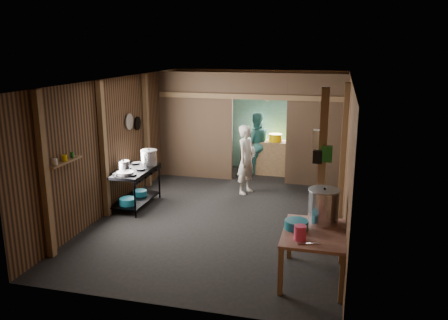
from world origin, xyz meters
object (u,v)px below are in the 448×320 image
(yellow_tub, at_px, (275,138))
(cook, at_px, (247,160))
(stove_pot_large, at_px, (149,158))
(prep_table, at_px, (313,255))
(pink_bucket, at_px, (300,233))
(stock_pot, at_px, (324,207))
(gas_range, at_px, (135,188))

(yellow_tub, height_order, cook, cook)
(stove_pot_large, distance_m, yellow_tub, 3.55)
(prep_table, xyz_separation_m, pink_bucket, (-0.18, -0.31, 0.45))
(stove_pot_large, height_order, stock_pot, stock_pot)
(stock_pot, bearing_deg, cook, 119.06)
(stock_pot, relative_size, yellow_tub, 1.55)
(stock_pot, distance_m, cook, 3.66)
(pink_bucket, bearing_deg, yellow_tub, 101.27)
(gas_range, distance_m, prep_table, 4.28)
(prep_table, distance_m, yellow_tub, 5.45)
(stock_pot, bearing_deg, pink_bucket, -111.89)
(stock_pot, height_order, yellow_tub, stock_pot)
(gas_range, distance_m, stock_pot, 4.23)
(gas_range, bearing_deg, stove_pot_large, 66.47)
(prep_table, xyz_separation_m, yellow_tub, (-1.29, 5.26, 0.59))
(prep_table, relative_size, stock_pot, 2.25)
(prep_table, relative_size, cook, 0.78)
(prep_table, bearing_deg, gas_range, 150.15)
(prep_table, xyz_separation_m, stove_pot_large, (-3.54, 2.52, 0.58))
(prep_table, relative_size, pink_bucket, 6.08)
(cook, bearing_deg, yellow_tub, 5.91)
(pink_bucket, height_order, cook, cook)
(stove_pot_large, distance_m, pink_bucket, 4.40)
(gas_range, distance_m, stove_pot_large, 0.69)
(prep_table, bearing_deg, yellow_tub, 103.74)
(stock_pot, xyz_separation_m, pink_bucket, (-0.27, -0.67, -0.15))
(stove_pot_large, bearing_deg, yellow_tub, 50.61)
(gas_range, bearing_deg, stock_pot, -24.95)
(gas_range, height_order, pink_bucket, pink_bucket)
(gas_range, xyz_separation_m, yellow_tub, (2.42, 3.13, 0.55))
(gas_range, xyz_separation_m, stove_pot_large, (0.17, 0.39, 0.54))
(prep_table, height_order, cook, cook)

